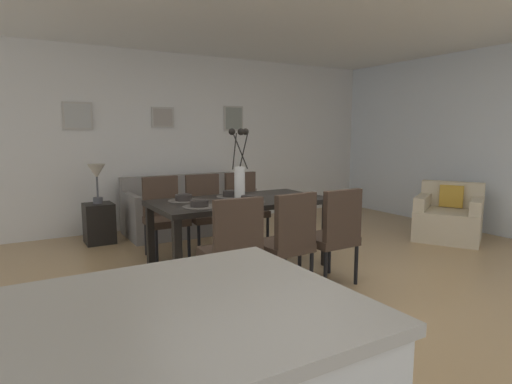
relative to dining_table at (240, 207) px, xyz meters
The scene contains 27 objects.
ground_plane 1.05m from the dining_table, 78.14° to the right, with size 9.00×9.00×0.00m, color tan.
back_wall_panel 2.54m from the dining_table, 86.12° to the left, with size 9.00×0.10×2.60m, color silver.
side_window_wall 3.89m from the dining_table, ahead, with size 0.10×6.30×2.60m, color white.
ceiling_panel 2.02m from the dining_table, 67.04° to the right, with size 9.00×7.20×0.08m, color white.
dining_table is the anchor object (origin of this frame).
dining_chair_near_left 0.99m from the dining_table, 121.79° to the right, with size 0.47×0.47×0.92m.
dining_chair_near_right 1.03m from the dining_table, 120.86° to the left, with size 0.44×0.44×0.92m.
dining_chair_far_left 0.87m from the dining_table, 89.20° to the right, with size 0.47×0.47×0.92m.
dining_chair_far_right 0.86m from the dining_table, 90.80° to the left, with size 0.47×0.47×0.92m.
dining_chair_mid_left 1.04m from the dining_table, 59.44° to the right, with size 0.45×0.45×0.92m.
dining_chair_mid_right 1.00m from the dining_table, 58.22° to the left, with size 0.45×0.45×0.92m.
centerpiece_vase 0.36m from the dining_table, 55.35° to the left, with size 0.21×0.23×0.73m.
placemat_near_left 0.58m from the dining_table, 159.24° to the right, with size 0.32×0.32×0.01m, color #4C4742.
bowl_near_left 0.59m from the dining_table, 159.24° to the right, with size 0.17×0.17×0.07m.
placemat_near_right 0.58m from the dining_table, 159.24° to the left, with size 0.32×0.32×0.01m, color #4C4742.
bowl_near_right 0.59m from the dining_table, 159.24° to the left, with size 0.17×0.17×0.07m.
placemat_far_left 0.22m from the dining_table, 90.00° to the right, with size 0.32×0.32×0.01m, color #4C4742.
bowl_far_left 0.24m from the dining_table, 90.00° to the right, with size 0.17×0.17×0.07m.
placemat_far_right 0.22m from the dining_table, 90.00° to the left, with size 0.32×0.32×0.01m, color #4C4742.
bowl_far_right 0.24m from the dining_table, 90.00° to the left, with size 0.17×0.17×0.07m.
sofa 1.93m from the dining_table, 84.93° to the left, with size 1.76×0.84×0.80m.
side_table 2.18m from the dining_table, 120.20° to the left, with size 0.36×0.36×0.52m, color black.
table_lamp 2.15m from the dining_table, 120.20° to the left, with size 0.22×0.22×0.51m.
armchair 3.07m from the dining_table, ahead, with size 1.09×1.09×0.75m.
framed_picture_left 2.84m from the dining_table, 116.41° to the left, with size 0.38×0.03×0.37m.
framed_picture_center 2.58m from the dining_table, 90.00° to the left, with size 0.34×0.03×0.30m.
framed_picture_right 2.84m from the dining_table, 63.59° to the left, with size 0.34×0.03×0.40m.
Camera 1 is at (-2.28, -3.10, 1.44)m, focal length 30.18 mm.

